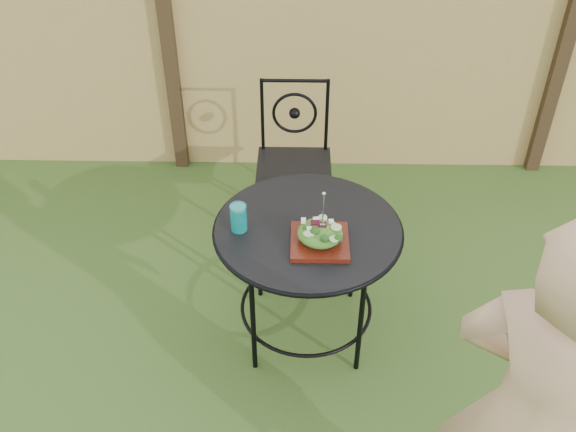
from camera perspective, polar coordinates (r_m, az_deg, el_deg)
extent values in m
plane|color=#264115|center=(3.29, 8.58, -16.81)|extent=(60.00, 60.00, 0.00)
cube|color=tan|center=(4.46, 6.81, 14.52)|extent=(8.00, 0.05, 1.80)
cube|color=black|center=(4.45, -10.56, 14.84)|extent=(0.09, 0.09, 1.90)
cube|color=black|center=(4.70, 23.35, 13.66)|extent=(0.09, 0.09, 1.90)
cylinder|color=black|center=(3.09, 1.78, -1.10)|extent=(0.90, 0.90, 0.02)
torus|color=black|center=(3.09, 1.78, -1.19)|extent=(0.92, 0.92, 0.02)
torus|color=black|center=(3.45, 1.61, -7.98)|extent=(0.70, 0.70, 0.02)
cylinder|color=black|center=(3.54, 5.89, -3.00)|extent=(0.03, 0.03, 0.71)
cylinder|color=black|center=(3.53, -2.61, -2.90)|extent=(0.03, 0.03, 0.71)
cylinder|color=black|center=(3.16, -3.13, -9.16)|extent=(0.03, 0.03, 0.71)
cylinder|color=black|center=(3.16, 6.48, -9.25)|extent=(0.03, 0.03, 0.71)
cube|color=black|center=(3.98, 0.53, 4.24)|extent=(0.46, 0.46, 0.03)
cylinder|color=black|center=(3.91, 0.61, 11.93)|extent=(0.42, 0.02, 0.02)
torus|color=black|center=(4.01, 0.59, 9.12)|extent=(0.28, 0.02, 0.28)
cylinder|color=black|center=(3.96, -2.42, -0.13)|extent=(0.02, 0.02, 0.44)
cylinder|color=black|center=(3.96, 3.38, -0.20)|extent=(0.02, 0.02, 0.44)
cylinder|color=black|center=(4.28, -2.14, 3.20)|extent=(0.02, 0.02, 0.44)
cylinder|color=black|center=(4.28, 3.23, 3.14)|extent=(0.02, 0.02, 0.44)
cylinder|color=black|center=(4.03, -2.29, 8.89)|extent=(0.02, 0.02, 0.50)
cylinder|color=black|center=(4.03, 3.47, 8.83)|extent=(0.02, 0.02, 0.50)
imported|color=tan|center=(2.32, 20.80, -17.01)|extent=(0.74, 0.72, 1.71)
cube|color=#3F0B09|center=(2.98, 2.83, -2.30)|extent=(0.27, 0.27, 0.02)
ellipsoid|color=#235614|center=(2.95, 2.86, -1.53)|extent=(0.21, 0.21, 0.08)
cylinder|color=silver|center=(2.87, 3.14, 0.46)|extent=(0.01, 0.01, 0.18)
cylinder|color=#0B8282|center=(3.04, -4.42, -0.15)|extent=(0.08, 0.08, 0.14)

